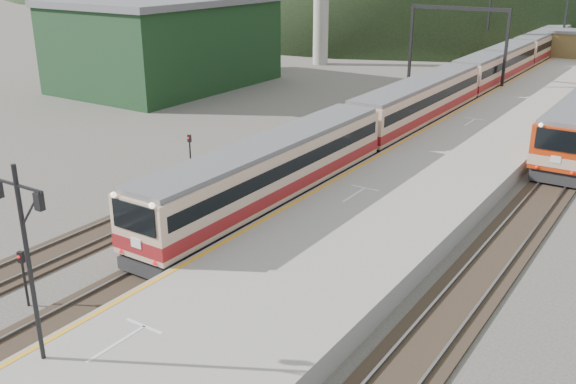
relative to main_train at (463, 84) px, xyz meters
The scene contains 11 objects.
track_main 9.31m from the main_train, 90.00° to the right, with size 2.60×200.00×0.23m.
track_far 10.57m from the main_train, 118.73° to the right, with size 2.60×200.00×0.23m.
platform 12.53m from the main_train, 63.27° to the right, with size 8.00×100.00×1.00m, color gray.
gantry_near 7.48m from the main_train, 115.86° to the left, with size 9.55×0.25×8.00m.
gantry_far 31.22m from the main_train, 95.27° to the left, with size 9.55×0.25×8.00m.
warehouse 28.99m from the main_train, 165.73° to the right, with size 14.50×20.50×8.60m.
main_train is the anchor object (origin of this frame).
signal_mast 45.05m from the main_train, 86.79° to the right, with size 2.20×0.21×6.21m.
short_signal_a 42.27m from the main_train, 92.89° to the right, with size 0.26×0.22×2.27m.
short_signal_b 19.06m from the main_train, 100.44° to the right, with size 0.24×0.19×2.27m.
short_signal_c 27.67m from the main_train, 106.46° to the right, with size 0.26×0.22×2.27m.
Camera 1 is at (17.87, -5.46, 12.57)m, focal length 40.00 mm.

